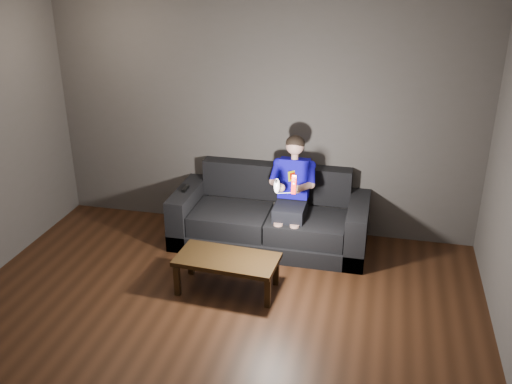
# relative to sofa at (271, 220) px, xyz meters

# --- Properties ---
(floor) EXTENTS (5.00, 5.00, 0.00)m
(floor) POSITION_rel_sofa_xyz_m (-0.20, -2.08, -0.28)
(floor) COLOR black
(floor) RESTS_ON ground
(back_wall) EXTENTS (5.00, 0.04, 2.70)m
(back_wall) POSITION_rel_sofa_xyz_m (-0.20, 0.42, 1.07)
(back_wall) COLOR #413C39
(back_wall) RESTS_ON ground
(ceiling) EXTENTS (5.00, 5.00, 0.02)m
(ceiling) POSITION_rel_sofa_xyz_m (-0.20, -2.08, 2.42)
(ceiling) COLOR silver
(ceiling) RESTS_ON back_wall
(sofa) EXTENTS (2.19, 0.95, 0.85)m
(sofa) POSITION_rel_sofa_xyz_m (0.00, 0.00, 0.00)
(sofa) COLOR black
(sofa) RESTS_ON floor
(child) EXTENTS (0.50, 0.61, 1.23)m
(child) POSITION_rel_sofa_xyz_m (0.25, -0.05, 0.47)
(child) COLOR black
(child) RESTS_ON sofa
(wii_remote_red) EXTENTS (0.05, 0.07, 0.20)m
(wii_remote_red) POSITION_rel_sofa_xyz_m (0.34, -0.53, 0.70)
(wii_remote_red) COLOR red
(wii_remote_red) RESTS_ON child
(nunchuk_white) EXTENTS (0.08, 0.11, 0.17)m
(nunchuk_white) POSITION_rel_sofa_xyz_m (0.17, -0.52, 0.66)
(nunchuk_white) COLOR white
(nunchuk_white) RESTS_ON child
(wii_remote_black) EXTENTS (0.04, 0.17, 0.03)m
(wii_remote_black) POSITION_rel_sofa_xyz_m (-0.99, -0.08, 0.34)
(wii_remote_black) COLOR black
(wii_remote_black) RESTS_ON sofa
(coffee_table) EXTENTS (1.03, 0.56, 0.36)m
(coffee_table) POSITION_rel_sofa_xyz_m (-0.21, -1.08, 0.04)
(coffee_table) COLOR black
(coffee_table) RESTS_ON floor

